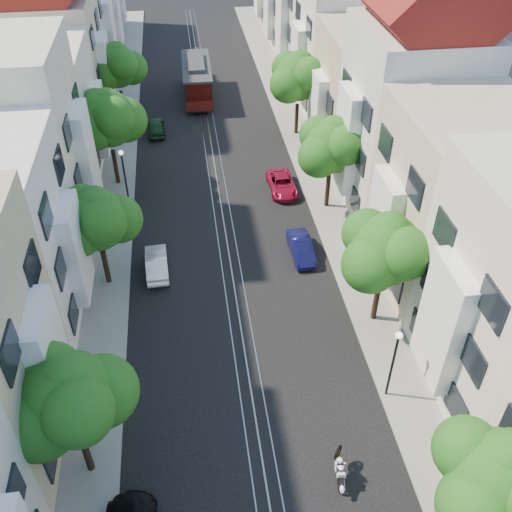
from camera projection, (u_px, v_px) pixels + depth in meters
name	position (u px, v px, depth m)	size (l,w,h in m)	color
ground	(213.00, 157.00, 44.87)	(200.00, 200.00, 0.00)	black
sidewalk_east	(304.00, 150.00, 45.60)	(2.50, 80.00, 0.12)	gray
sidewalk_west	(120.00, 163.00, 44.06)	(2.50, 80.00, 0.12)	gray
rail_left	(206.00, 157.00, 44.80)	(0.06, 80.00, 0.02)	gray
rail_slot	(213.00, 157.00, 44.86)	(0.06, 80.00, 0.02)	gray
rail_right	(220.00, 156.00, 44.92)	(0.06, 80.00, 0.02)	gray
lane_line	(213.00, 157.00, 44.87)	(0.08, 80.00, 0.01)	tan
townhouses_east	(368.00, 86.00, 42.80)	(7.75, 72.00, 12.00)	beige
townhouses_west	(43.00, 105.00, 40.35)	(7.75, 72.00, 11.76)	silver
tree_e_a	(498.00, 480.00, 18.99)	(4.72, 3.87, 6.27)	black
tree_e_b	(387.00, 251.00, 28.02)	(4.93, 4.08, 6.68)	black
tree_e_c	(333.00, 147.00, 36.57)	(4.84, 3.99, 6.52)	black
tree_e_d	(299.00, 78.00, 44.87)	(5.01, 4.16, 6.85)	black
tree_w_a	(70.00, 400.00, 21.10)	(4.93, 4.08, 6.68)	black
tree_w_b	(97.00, 221.00, 30.55)	(4.72, 3.87, 6.27)	black
tree_w_c	(108.00, 120.00, 38.59)	(5.13, 4.28, 7.09)	black
tree_w_d	(118.00, 67.00, 47.36)	(4.84, 3.99, 6.52)	black
lamp_east	(395.00, 355.00, 25.27)	(0.32, 0.32, 4.16)	black
lamp_west	(124.00, 170.00, 37.79)	(0.32, 0.32, 4.16)	black
sportbike_rider	(340.00, 469.00, 23.29)	(0.57, 1.72, 1.32)	black
cable_car	(197.00, 78.00, 52.59)	(2.71, 8.26, 3.16)	black
parked_car_e_mid	(301.00, 248.00, 34.96)	(1.22, 3.49, 1.15)	#0C0D3E
parked_car_e_far	(282.00, 184.00, 40.74)	(1.80, 3.90, 1.08)	maroon
parked_car_w_mid	(157.00, 263.00, 33.76)	(1.26, 3.61, 1.19)	white
parked_car_w_far	(156.00, 127.00, 47.66)	(1.41, 3.50, 1.19)	#153418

